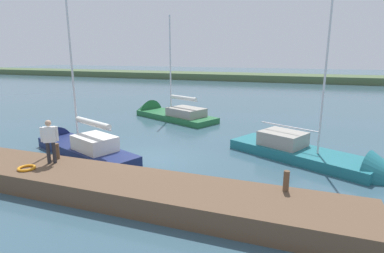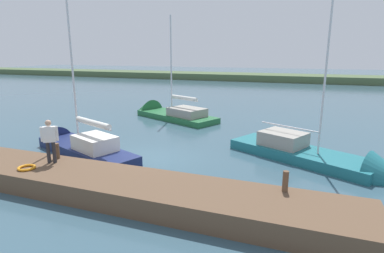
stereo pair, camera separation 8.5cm
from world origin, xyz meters
name	(u,v)px [view 1 (the left image)]	position (x,y,z in m)	size (l,w,h in m)	color
ground_plane	(152,159)	(0.00, 0.00, 0.00)	(200.00, 200.00, 0.00)	#385666
far_shoreline	(267,81)	(0.00, -47.74, 0.00)	(180.00, 8.00, 2.40)	#4C603D
dock_pier	(101,184)	(0.00, 4.13, 0.37)	(18.47, 2.50, 0.75)	brown
mooring_post_near	(286,181)	(-6.47, 3.26, 1.09)	(0.19, 0.19, 0.68)	brown
mooring_post_far	(57,151)	(2.77, 3.26, 1.08)	(0.23, 0.23, 0.65)	brown
life_ring_buoy	(27,168)	(2.96, 4.63, 0.80)	(0.66, 0.66, 0.10)	orange
sailboat_far_left	(163,115)	(4.03, -9.77, 0.11)	(8.92, 5.77, 9.04)	#236638
sailboat_behind_pier	(327,164)	(-8.05, -1.86, 0.11)	(8.60, 5.77, 9.19)	#1E6B75
sailboat_near_dock	(75,147)	(4.31, 0.38, 0.24)	(8.14, 4.65, 8.26)	navy
person_on_dock	(50,138)	(2.56, 3.75, 1.78)	(0.57, 0.45, 1.77)	#28282D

